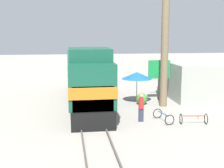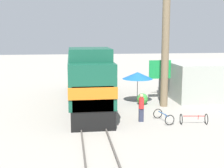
% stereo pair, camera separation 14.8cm
% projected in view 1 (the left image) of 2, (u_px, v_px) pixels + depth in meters
% --- Properties ---
extents(ground_plane, '(120.00, 120.00, 0.00)m').
position_uv_depth(ground_plane, '(88.00, 112.00, 22.58)').
color(ground_plane, gray).
extents(rail_near, '(0.08, 36.31, 0.15)m').
position_uv_depth(rail_near, '(78.00, 111.00, 22.46)').
color(rail_near, '#4C4742').
rests_on(rail_near, ground_plane).
extents(rail_far, '(0.08, 36.31, 0.15)m').
position_uv_depth(rail_far, '(98.00, 110.00, 22.66)').
color(rail_far, '#4C4742').
rests_on(rail_far, ground_plane).
extents(locomotive, '(2.88, 14.78, 4.67)m').
position_uv_depth(locomotive, '(86.00, 79.00, 24.49)').
color(locomotive, black).
rests_on(locomotive, ground_plane).
extents(utility_pole, '(1.80, 0.57, 9.31)m').
position_uv_depth(utility_pole, '(165.00, 46.00, 23.52)').
color(utility_pole, '#726047').
rests_on(utility_pole, ground_plane).
extents(vendor_umbrella, '(2.46, 2.46, 2.51)m').
position_uv_depth(vendor_umbrella, '(137.00, 75.00, 25.15)').
color(vendor_umbrella, '#4C4C4C').
rests_on(vendor_umbrella, ground_plane).
extents(billboard_sign, '(1.87, 0.12, 3.37)m').
position_uv_depth(billboard_sign, '(159.00, 71.00, 26.22)').
color(billboard_sign, '#595959').
rests_on(billboard_sign, ground_plane).
extents(shrub_cluster, '(0.89, 0.89, 0.89)m').
position_uv_depth(shrub_cluster, '(142.00, 99.00, 24.77)').
color(shrub_cluster, '#388C38').
rests_on(shrub_cluster, ground_plane).
extents(person_bystander, '(0.34, 0.34, 1.82)m').
position_uv_depth(person_bystander, '(141.00, 106.00, 19.93)').
color(person_bystander, '#2D3347').
rests_on(person_bystander, ground_plane).
extents(bicycle, '(0.95, 1.77, 0.66)m').
position_uv_depth(bicycle, '(163.00, 116.00, 20.02)').
color(bicycle, black).
rests_on(bicycle, ground_plane).
extents(bicycle_spare, '(1.70, 0.87, 0.66)m').
position_uv_depth(bicycle_spare, '(194.00, 119.00, 19.49)').
color(bicycle_spare, black).
rests_on(bicycle_spare, ground_plane).
extents(building_block_distant, '(7.42, 6.32, 3.09)m').
position_uv_depth(building_block_distant, '(209.00, 79.00, 27.76)').
color(building_block_distant, '#999E93').
rests_on(building_block_distant, ground_plane).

